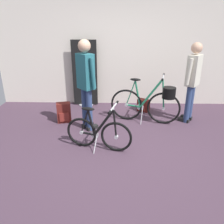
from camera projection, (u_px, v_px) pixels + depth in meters
ground_plane at (120, 149)px, 3.78m from camera, size 6.01×6.01×0.00m
back_wall at (120, 43)px, 5.39m from camera, size 6.01×0.10×3.02m
floor_banner_stand at (85, 77)px, 5.52m from camera, size 0.60×0.36×1.60m
folding_bike_foreground at (98, 132)px, 3.70m from camera, size 1.10×0.52×0.79m
display_bike_left at (151, 102)px, 4.63m from camera, size 1.42×0.54×1.01m
visitor_near_wall at (86, 80)px, 4.15m from camera, size 0.39×0.41×1.71m
visitor_browsing at (193, 78)px, 4.52m from camera, size 0.39×0.44×1.63m
backpack_on_floor at (64, 113)px, 4.74m from camera, size 0.32×0.26×0.42m
handbag_on_floor at (143, 105)px, 5.34m from camera, size 0.31×0.28×0.29m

